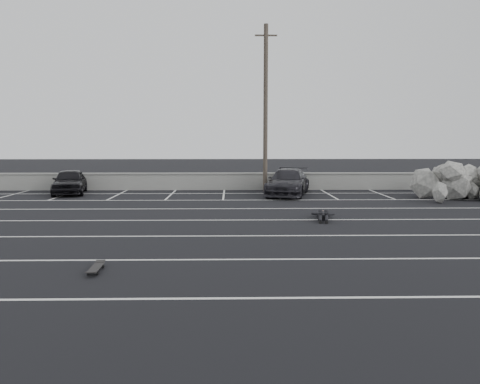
{
  "coord_description": "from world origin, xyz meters",
  "views": [
    {
      "loc": [
        -1.58,
        -14.92,
        3.12
      ],
      "look_at": [
        -1.22,
        3.88,
        1.0
      ],
      "focal_mm": 35.0,
      "sensor_mm": 36.0,
      "label": 1
    }
  ],
  "objects_px": {
    "car_left": "(70,181)",
    "car_right": "(288,182)",
    "person": "(323,212)",
    "riprap_pile": "(475,187)",
    "skateboard": "(96,268)",
    "trash_bin": "(429,184)",
    "utility_pole": "(266,108)"
  },
  "relations": [
    {
      "from": "car_left",
      "to": "car_right",
      "type": "bearing_deg",
      "value": -16.44
    },
    {
      "from": "car_right",
      "to": "person",
      "type": "bearing_deg",
      "value": -71.54
    },
    {
      "from": "riprap_pile",
      "to": "skateboard",
      "type": "distance_m",
      "value": 20.89
    },
    {
      "from": "riprap_pile",
      "to": "person",
      "type": "bearing_deg",
      "value": -147.19
    },
    {
      "from": "car_left",
      "to": "skateboard",
      "type": "relative_size",
      "value": 4.69
    },
    {
      "from": "trash_bin",
      "to": "riprap_pile",
      "type": "distance_m",
      "value": 3.62
    },
    {
      "from": "utility_pole",
      "to": "trash_bin",
      "type": "height_order",
      "value": "utility_pole"
    },
    {
      "from": "trash_bin",
      "to": "riprap_pile",
      "type": "bearing_deg",
      "value": -74.62
    },
    {
      "from": "car_left",
      "to": "person",
      "type": "height_order",
      "value": "car_left"
    },
    {
      "from": "trash_bin",
      "to": "skateboard",
      "type": "relative_size",
      "value": 0.96
    },
    {
      "from": "utility_pole",
      "to": "person",
      "type": "distance_m",
      "value": 11.03
    },
    {
      "from": "car_left",
      "to": "skateboard",
      "type": "xyz_separation_m",
      "value": [
        6.06,
        -16.05,
        -0.64
      ]
    },
    {
      "from": "utility_pole",
      "to": "riprap_pile",
      "type": "height_order",
      "value": "utility_pole"
    },
    {
      "from": "utility_pole",
      "to": "car_left",
      "type": "bearing_deg",
      "value": -173.96
    },
    {
      "from": "car_left",
      "to": "skateboard",
      "type": "distance_m",
      "value": 17.16
    },
    {
      "from": "car_left",
      "to": "person",
      "type": "xyz_separation_m",
      "value": [
        12.93,
        -8.63,
        -0.48
      ]
    },
    {
      "from": "trash_bin",
      "to": "riprap_pile",
      "type": "height_order",
      "value": "riprap_pile"
    },
    {
      "from": "utility_pole",
      "to": "riprap_pile",
      "type": "relative_size",
      "value": 1.64
    },
    {
      "from": "riprap_pile",
      "to": "skateboard",
      "type": "bearing_deg",
      "value": -140.29
    },
    {
      "from": "car_left",
      "to": "riprap_pile",
      "type": "height_order",
      "value": "riprap_pile"
    },
    {
      "from": "car_right",
      "to": "trash_bin",
      "type": "xyz_separation_m",
      "value": [
        8.69,
        1.6,
        -0.29
      ]
    },
    {
      "from": "skateboard",
      "to": "car_right",
      "type": "bearing_deg",
      "value": 64.47
    },
    {
      "from": "person",
      "to": "skateboard",
      "type": "distance_m",
      "value": 10.11
    },
    {
      "from": "car_left",
      "to": "riprap_pile",
      "type": "relative_size",
      "value": 0.71
    },
    {
      "from": "car_left",
      "to": "car_right",
      "type": "distance_m",
      "value": 12.5
    },
    {
      "from": "person",
      "to": "skateboard",
      "type": "relative_size",
      "value": 2.82
    },
    {
      "from": "utility_pole",
      "to": "person",
      "type": "bearing_deg",
      "value": -80.79
    },
    {
      "from": "car_right",
      "to": "skateboard",
      "type": "distance_m",
      "value": 16.52
    },
    {
      "from": "trash_bin",
      "to": "riprap_pile",
      "type": "xyz_separation_m",
      "value": [
        0.96,
        -3.48,
        0.17
      ]
    },
    {
      "from": "utility_pole",
      "to": "trash_bin",
      "type": "distance_m",
      "value": 10.83
    },
    {
      "from": "car_right",
      "to": "riprap_pile",
      "type": "height_order",
      "value": "riprap_pile"
    },
    {
      "from": "utility_pole",
      "to": "person",
      "type": "xyz_separation_m",
      "value": [
        1.59,
        -9.83,
        -4.73
      ]
    }
  ]
}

